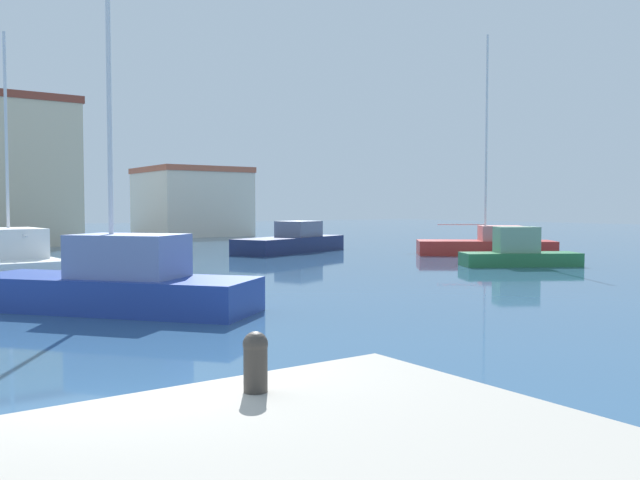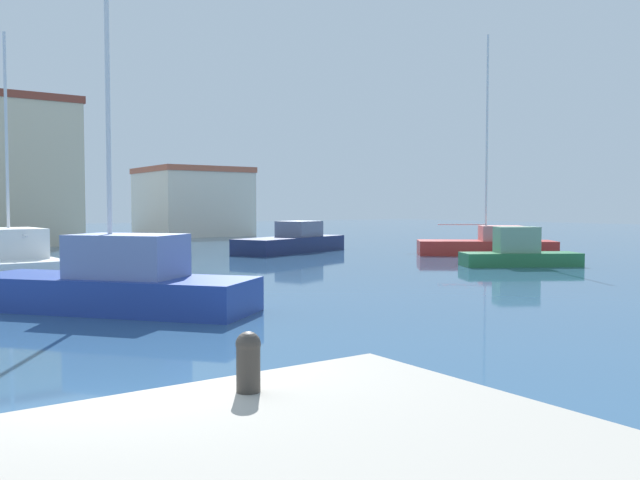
# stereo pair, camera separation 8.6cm
# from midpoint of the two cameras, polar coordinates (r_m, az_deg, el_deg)

# --- Properties ---
(water) EXTENTS (160.00, 160.00, 0.00)m
(water) POSITION_cam_midpoint_polar(r_m,az_deg,el_deg) (32.57, -2.53, -1.85)
(water) COLOR #2D5175
(water) RESTS_ON ground
(mooring_bollard) EXTENTS (0.24, 0.24, 0.58)m
(mooring_bollard) POSITION_cam_midpoint_polar(r_m,az_deg,el_deg) (6.47, -5.92, -10.09)
(mooring_bollard) COLOR #38332D
(mooring_bollard) RESTS_ON pier_quay
(sailboat_white_near_pier) EXTENTS (2.99, 7.69, 9.59)m
(sailboat_white_near_pier) POSITION_cam_midpoint_polar(r_m,az_deg,el_deg) (29.35, -25.00, -1.31)
(sailboat_white_near_pier) COLOR white
(sailboat_white_near_pier) RESTS_ON water
(sailboat_red_far_right) EXTENTS (7.25, 6.50, 12.07)m
(sailboat_red_far_right) POSITION_cam_midpoint_polar(r_m,az_deg,el_deg) (38.15, 14.08, -0.33)
(sailboat_red_far_right) COLOR #B22823
(sailboat_red_far_right) RESTS_ON water
(motorboat_navy_distant_east) EXTENTS (8.50, 5.44, 1.82)m
(motorboat_navy_distant_east) POSITION_cam_midpoint_polar(r_m,az_deg,el_deg) (39.40, -2.47, -0.13)
(motorboat_navy_distant_east) COLOR #19234C
(motorboat_navy_distant_east) RESTS_ON water
(motorboat_green_outer_mooring) EXTENTS (5.34, 4.06, 1.77)m
(motorboat_green_outer_mooring) POSITION_cam_midpoint_polar(r_m,az_deg,el_deg) (31.36, 16.55, -1.09)
(motorboat_green_outer_mooring) COLOR #28703D
(motorboat_green_outer_mooring) RESTS_ON water
(sailboat_blue_distant_north) EXTENTS (6.58, 7.32, 9.95)m
(sailboat_blue_distant_north) POSITION_cam_midpoint_polar(r_m,az_deg,el_deg) (17.97, -17.14, -3.52)
(sailboat_blue_distant_north) COLOR #233D93
(sailboat_blue_distant_north) RESTS_ON water
(waterfront_apartments) EXTENTS (8.58, 9.23, 6.24)m
(waterfront_apartments) POSITION_cam_midpoint_polar(r_m,az_deg,el_deg) (62.97, -10.97, 3.23)
(waterfront_apartments) COLOR beige
(waterfront_apartments) RESTS_ON ground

